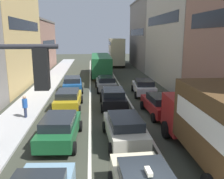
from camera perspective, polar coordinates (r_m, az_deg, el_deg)
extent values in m
cube|color=#B4B4B4|center=(26.94, -15.87, 0.26)|extent=(2.60, 64.00, 0.14)
cube|color=silver|center=(26.46, -5.18, 0.33)|extent=(0.16, 60.00, 0.01)
cube|color=silver|center=(26.66, 2.15, 0.47)|extent=(0.16, 60.00, 0.01)
cube|color=black|center=(28.73, -19.54, 14.05)|extent=(0.02, 11.73, 1.10)
cube|color=#936B5B|center=(43.82, -19.05, 9.70)|extent=(7.00, 14.57, 7.80)
cube|color=black|center=(43.11, -14.47, 10.47)|extent=(0.02, 11.73, 1.10)
cube|color=#66605B|center=(43.85, -19.44, 14.98)|extent=(7.20, 14.57, 0.30)
cube|color=gray|center=(44.04, 10.34, 12.39)|extent=(7.00, 14.57, 11.19)
cube|color=black|center=(43.27, 5.75, 13.27)|extent=(0.02, 11.73, 1.10)
cube|color=#66605B|center=(44.41, 10.65, 19.82)|extent=(7.20, 14.57, 0.30)
cube|color=#B2ADA3|center=(30.14, 17.92, 14.08)|extent=(7.00, 14.57, 13.39)
cube|color=black|center=(29.02, 11.34, 15.84)|extent=(0.02, 11.73, 1.10)
cube|color=black|center=(5.08, -16.26, 4.62)|extent=(0.28, 0.28, 0.84)
sphere|color=red|center=(5.20, -16.12, 7.69)|extent=(0.18, 0.18, 0.18)
sphere|color=#F2A519|center=(5.23, -15.94, 4.85)|extent=(0.18, 0.18, 0.18)
sphere|color=green|center=(5.27, -15.77, 2.05)|extent=(0.18, 0.18, 0.18)
cube|color=#A51E1E|center=(13.99, 17.62, -5.39)|extent=(2.44, 2.44, 1.90)
cube|color=black|center=(14.97, 16.03, -2.60)|extent=(2.02, 0.06, 0.70)
cube|color=white|center=(9.93, 19.37, -6.63)|extent=(0.09, 4.48, 0.90)
cylinder|color=black|center=(13.99, 12.60, -9.22)|extent=(0.31, 0.96, 0.96)
cylinder|color=black|center=(14.84, 21.62, -8.55)|extent=(0.31, 0.96, 0.96)
cube|color=#F2EACC|center=(7.79, 8.62, -18.56)|extent=(0.18, 0.45, 0.12)
cylinder|color=black|center=(10.05, 11.00, -19.43)|extent=(0.25, 0.65, 0.64)
cube|color=beige|center=(13.16, 2.92, -9.46)|extent=(2.01, 4.38, 0.70)
cube|color=#1E2328|center=(12.77, 3.12, -7.47)|extent=(1.70, 2.48, 0.52)
cylinder|color=black|center=(14.51, -1.79, -8.79)|extent=(0.25, 0.65, 0.64)
cylinder|color=black|center=(14.80, 5.39, -8.40)|extent=(0.25, 0.65, 0.64)
cylinder|color=black|center=(11.85, -0.26, -13.91)|extent=(0.25, 0.65, 0.64)
cylinder|color=black|center=(12.20, 8.58, -13.24)|extent=(0.25, 0.65, 0.64)
cube|color=#19592D|center=(13.42, -12.18, -9.29)|extent=(2.07, 4.40, 0.70)
cube|color=#1E2328|center=(13.04, -12.46, -7.33)|extent=(1.73, 2.50, 0.52)
cylinder|color=black|center=(15.07, -14.57, -8.37)|extent=(0.26, 0.65, 0.64)
cylinder|color=black|center=(14.76, -7.52, -8.51)|extent=(0.26, 0.65, 0.64)
cylinder|color=black|center=(12.47, -17.63, -13.12)|extent=(0.26, 0.65, 0.64)
cylinder|color=black|center=(12.10, -9.00, -13.49)|extent=(0.26, 0.65, 0.64)
cube|color=black|center=(19.35, 0.28, -2.18)|extent=(1.88, 4.33, 0.70)
cube|color=#1E2328|center=(19.02, 0.33, -0.71)|extent=(1.63, 2.44, 0.52)
cylinder|color=black|center=(20.81, -2.54, -2.13)|extent=(0.23, 0.64, 0.64)
cylinder|color=black|center=(20.93, 2.50, -2.04)|extent=(0.23, 0.64, 0.64)
cylinder|color=black|center=(18.00, -2.31, -4.50)|extent=(0.23, 0.64, 0.64)
cylinder|color=black|center=(18.14, 3.53, -4.37)|extent=(0.23, 0.64, 0.64)
cube|color=#B29319|center=(19.21, -10.24, -2.50)|extent=(1.90, 4.34, 0.70)
cube|color=#1E2328|center=(18.89, -10.37, -1.01)|extent=(1.64, 2.44, 0.52)
cylinder|color=black|center=(20.83, -12.28, -2.40)|extent=(0.23, 0.64, 0.64)
cylinder|color=black|center=(20.63, -7.21, -2.35)|extent=(0.23, 0.64, 0.64)
cylinder|color=black|center=(18.05, -13.62, -4.80)|extent=(0.23, 0.64, 0.64)
cylinder|color=black|center=(17.83, -7.76, -4.78)|extent=(0.23, 0.64, 0.64)
cube|color=gray|center=(25.23, -1.45, 1.31)|extent=(1.93, 4.35, 0.70)
cube|color=#1E2328|center=(24.93, -1.42, 2.49)|extent=(1.66, 2.46, 0.52)
cylinder|color=black|center=(26.66, -3.71, 1.14)|extent=(0.24, 0.65, 0.64)
cylinder|color=black|center=(26.82, 0.22, 1.23)|extent=(0.24, 0.65, 0.64)
cylinder|color=black|center=(23.81, -3.32, -0.25)|extent=(0.24, 0.65, 0.64)
cylinder|color=black|center=(23.98, 1.07, -0.13)|extent=(0.24, 0.65, 0.64)
cube|color=#194C8C|center=(25.24, -9.30, 1.16)|extent=(2.07, 4.41, 0.70)
cube|color=#1E2328|center=(24.94, -9.35, 2.33)|extent=(1.73, 2.50, 0.52)
cylinder|color=black|center=(26.77, -11.22, 0.97)|extent=(0.26, 0.65, 0.64)
cylinder|color=black|center=(26.75, -7.28, 1.10)|extent=(0.26, 0.65, 0.64)
cylinder|color=black|center=(23.92, -11.51, -0.43)|extent=(0.26, 0.65, 0.64)
cylinder|color=black|center=(23.89, -7.10, -0.28)|extent=(0.26, 0.65, 0.64)
cube|color=#A51E1E|center=(17.78, 11.27, -3.78)|extent=(2.00, 4.38, 0.70)
cube|color=#1E2328|center=(17.45, 11.56, -2.19)|extent=(1.70, 2.48, 0.52)
cylinder|color=black|center=(18.95, 7.16, -3.70)|extent=(0.25, 0.65, 0.64)
cylinder|color=black|center=(19.50, 12.41, -3.44)|extent=(0.25, 0.65, 0.64)
cylinder|color=black|center=(16.28, 9.79, -6.55)|extent=(0.25, 0.65, 0.64)
cylinder|color=black|center=(16.91, 15.79, -6.12)|extent=(0.25, 0.65, 0.64)
cube|color=silver|center=(23.53, 7.49, 0.38)|extent=(2.08, 4.41, 0.70)
cube|color=#1E2328|center=(23.22, 7.60, 1.63)|extent=(1.74, 2.51, 0.52)
cylinder|color=black|center=(24.90, 4.87, 0.30)|extent=(0.26, 0.65, 0.64)
cylinder|color=black|center=(25.16, 9.05, 0.31)|extent=(0.26, 0.65, 0.64)
cylinder|color=black|center=(22.07, 5.66, -1.32)|extent=(0.26, 0.65, 0.64)
cylinder|color=black|center=(22.36, 10.35, -1.28)|extent=(0.26, 0.65, 0.64)
cube|color=#1E6033|center=(34.05, -2.62, 6.00)|extent=(2.65, 10.53, 2.40)
cube|color=black|center=(34.01, -2.63, 6.61)|extent=(2.67, 9.90, 0.70)
cylinder|color=black|center=(37.94, -4.66, 4.83)|extent=(0.31, 1.00, 1.00)
cylinder|color=black|center=(38.00, -0.88, 4.88)|extent=(0.31, 1.00, 1.00)
cylinder|color=black|center=(31.08, -4.74, 3.11)|extent=(0.31, 1.00, 1.00)
cylinder|color=black|center=(31.16, -0.13, 3.17)|extent=(0.31, 1.00, 1.00)
cube|color=#BFB793|center=(46.79, 0.96, 7.82)|extent=(2.94, 10.60, 2.40)
cube|color=black|center=(46.76, 0.96, 8.26)|extent=(2.94, 9.97, 0.70)
cube|color=#BFB793|center=(46.66, 0.97, 10.61)|extent=(2.94, 10.60, 2.16)
cube|color=black|center=(46.65, 0.97, 10.90)|extent=(2.94, 9.97, 0.64)
cylinder|color=black|center=(50.60, -0.73, 6.82)|extent=(0.34, 1.01, 1.00)
cylinder|color=black|center=(50.75, 2.11, 6.83)|extent=(0.34, 1.01, 1.00)
cylinder|color=black|center=(43.72, -0.43, 5.90)|extent=(0.34, 1.01, 1.00)
cylinder|color=black|center=(43.88, 2.85, 5.91)|extent=(0.34, 1.01, 1.00)
cylinder|color=#262D47|center=(17.55, -19.75, -5.39)|extent=(0.16, 0.16, 0.82)
cylinder|color=#262D47|center=(17.72, -19.65, -5.22)|extent=(0.16, 0.16, 0.82)
cylinder|color=#2659B2|center=(17.44, -19.87, -3.08)|extent=(0.34, 0.34, 0.60)
sphere|color=tan|center=(17.34, -19.97, -1.74)|extent=(0.24, 0.24, 0.24)
cylinder|color=#2659B2|center=(17.23, -20.01, -3.18)|extent=(0.10, 0.10, 0.55)
cylinder|color=#2659B2|center=(17.64, -19.75, -2.80)|extent=(0.10, 0.10, 0.55)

